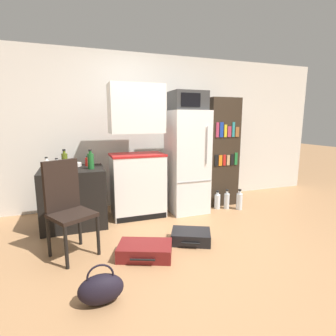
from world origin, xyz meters
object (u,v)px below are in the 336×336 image
at_px(suitcase_large_flat, 191,237).
at_px(water_bottle_back, 217,201).
at_px(bowl, 75,165).
at_px(side_table, 74,197).
at_px(bottle_milk_white, 47,165).
at_px(bottle_green_tall, 91,161).
at_px(water_bottle_front, 239,201).
at_px(water_bottle_middle, 227,201).
at_px(microwave, 188,101).
at_px(handbag, 101,289).
at_px(refrigerator, 187,162).
at_px(bottle_ketchup_red, 88,162).
at_px(kitchen_hutch, 137,157).
at_px(bottle_olive_oil, 65,160).
at_px(bottle_clear_short, 57,166).
at_px(chair, 66,201).
at_px(suitcase_small_flat, 145,250).
at_px(bookshelf, 221,152).

distance_m(suitcase_large_flat, water_bottle_back, 1.32).
bearing_deg(suitcase_large_flat, bowl, 161.28).
xyz_separation_m(side_table, suitcase_large_flat, (1.30, -1.02, -0.33)).
xyz_separation_m(side_table, bottle_milk_white, (-0.29, -0.08, 0.47)).
bearing_deg(bottle_green_tall, bowl, 124.66).
distance_m(suitcase_large_flat, water_bottle_front, 1.47).
bearing_deg(water_bottle_middle, bowl, 172.01).
height_order(microwave, handbag, microwave).
distance_m(refrigerator, bottle_milk_white, 2.00).
height_order(refrigerator, bottle_ketchup_red, refrigerator).
bearing_deg(kitchen_hutch, suitcase_large_flat, -71.01).
bearing_deg(bottle_olive_oil, kitchen_hutch, 0.74).
bearing_deg(refrigerator, bottle_ketchup_red, 174.83).
xyz_separation_m(side_table, bottle_clear_short, (-0.17, -0.12, 0.47)).
height_order(bottle_ketchup_red, bowl, bottle_ketchup_red).
relative_size(side_table, chair, 0.81).
bearing_deg(water_bottle_front, bottle_olive_oil, 173.64).
height_order(refrigerator, suitcase_small_flat, refrigerator).
bearing_deg(bottle_green_tall, bottle_milk_white, 179.21).
distance_m(side_table, water_bottle_back, 2.23).
distance_m(side_table, suitcase_small_flat, 1.40).
xyz_separation_m(microwave, bottle_milk_white, (-1.99, -0.12, -0.85)).
height_order(bottle_clear_short, bottle_green_tall, bottle_green_tall).
bearing_deg(bottle_clear_short, water_bottle_front, -2.24).
xyz_separation_m(bookshelf, bottle_olive_oil, (-2.48, -0.10, 0.00)).
bearing_deg(suitcase_small_flat, side_table, 142.85).
bearing_deg(water_bottle_back, bowl, 172.94).
relative_size(bottle_olive_oil, bowl, 1.50).
bearing_deg(bottle_green_tall, bottle_clear_short, -175.96).
bearing_deg(bowl, suitcase_small_flat, -64.83).
height_order(microwave, water_bottle_front, microwave).
height_order(side_table, bottle_milk_white, bottle_milk_white).
relative_size(refrigerator, chair, 1.54).
distance_m(refrigerator, bottle_green_tall, 1.47).
bearing_deg(bottle_clear_short, microwave, 4.69).
bearing_deg(side_table, water_bottle_front, -5.03).
bearing_deg(bottle_milk_white, kitchen_hutch, 7.59).
distance_m(refrigerator, water_bottle_back, 0.84).
distance_m(bottle_milk_white, bottle_green_tall, 0.54).
distance_m(kitchen_hutch, water_bottle_middle, 1.64).
bearing_deg(handbag, microwave, 49.57).
distance_m(bookshelf, bottle_green_tall, 2.17).
relative_size(bottle_milk_white, bottle_ketchup_red, 1.30).
distance_m(bottle_milk_white, bottle_ketchup_red, 0.57).
distance_m(refrigerator, bottle_ketchup_red, 1.49).
xyz_separation_m(bottle_ketchup_red, bowl, (-0.17, 0.03, -0.04)).
xyz_separation_m(refrigerator, suitcase_large_flat, (-0.41, -1.06, -0.72)).
bearing_deg(bottle_ketchup_red, kitchen_hutch, -7.44).
height_order(refrigerator, water_bottle_back, refrigerator).
distance_m(bottle_olive_oil, water_bottle_front, 2.73).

